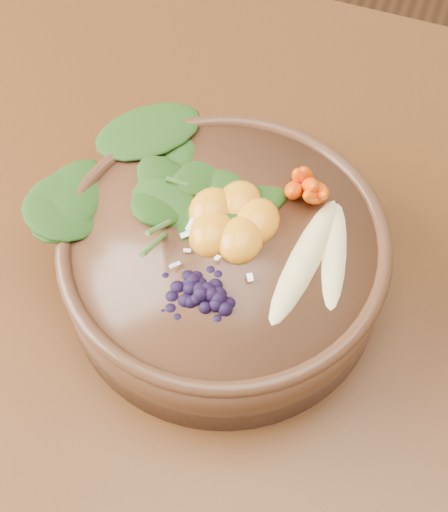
# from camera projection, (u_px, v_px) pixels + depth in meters

# --- Properties ---
(stoneware_bowl) EXTENTS (0.29, 0.29, 0.07)m
(stoneware_bowl) POSITION_uv_depth(u_px,v_px,m) (224.00, 262.00, 0.60)
(stoneware_bowl) COLOR #4D2D1A
(stoneware_bowl) RESTS_ON dining_table
(kale_heap) EXTENTS (0.19, 0.17, 0.04)m
(kale_heap) POSITION_uv_depth(u_px,v_px,m) (194.00, 160.00, 0.59)
(kale_heap) COLOR #244B14
(kale_heap) RESTS_ON stoneware_bowl
(carrot_cluster) EXTENTS (0.06, 0.06, 0.07)m
(carrot_cluster) POSITION_uv_depth(u_px,v_px,m) (307.00, 154.00, 0.57)
(carrot_cluster) COLOR #FE4B00
(carrot_cluster) RESTS_ON stoneware_bowl
(banana_halves) EXTENTS (0.07, 0.15, 0.03)m
(banana_halves) POSITION_uv_depth(u_px,v_px,m) (321.00, 248.00, 0.55)
(banana_halves) COLOR #E0CC84
(banana_halves) RESTS_ON stoneware_bowl
(mandarin_cluster) EXTENTS (0.08, 0.09, 0.03)m
(mandarin_cluster) POSITION_uv_depth(u_px,v_px,m) (232.00, 212.00, 0.57)
(mandarin_cluster) COLOR orange
(mandarin_cluster) RESTS_ON stoneware_bowl
(blueberry_pile) EXTENTS (0.13, 0.10, 0.04)m
(blueberry_pile) POSITION_uv_depth(u_px,v_px,m) (207.00, 284.00, 0.53)
(blueberry_pile) COLOR black
(blueberry_pile) RESTS_ON stoneware_bowl
(coconut_flakes) EXTENTS (0.09, 0.07, 0.01)m
(coconut_flakes) POSITION_uv_depth(u_px,v_px,m) (220.00, 255.00, 0.56)
(coconut_flakes) COLOR white
(coconut_flakes) RESTS_ON stoneware_bowl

